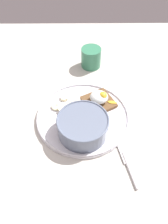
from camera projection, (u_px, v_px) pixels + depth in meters
ground_plane at (84, 120)px, 70.20cm from camera, size 120.00×120.00×2.00cm
plate at (84, 116)px, 68.82cm from camera, size 29.22×29.22×1.60cm
oatmeal_bowl at (83, 126)px, 62.43cm from camera, size 14.91×14.91×6.07cm
toast_slice at (100, 102)px, 71.73cm from camera, size 12.45×12.45×1.14cm
poached_egg at (101, 97)px, 69.95cm from camera, size 8.93×5.34×3.96cm
banana_slice_front at (71, 105)px, 70.91cm from camera, size 3.17×3.24×1.22cm
banana_slice_left at (66, 98)px, 73.14cm from camera, size 3.97×3.96×1.05cm
banana_slice_back at (65, 110)px, 69.48cm from camera, size 3.53×3.59×1.49cm
banana_slice_right at (58, 106)px, 70.70cm from camera, size 4.85×4.85×1.20cm
banana_slice_inner at (76, 110)px, 69.72cm from camera, size 3.72×3.66×1.18cm
banana_slice_outer at (77, 102)px, 71.82cm from camera, size 3.16×3.23×1.32cm
coffee_mug at (92, 57)px, 83.62cm from camera, size 7.55×7.55×7.57cm
knife at (129, 164)px, 58.74cm from camera, size 4.33×14.14×0.80cm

